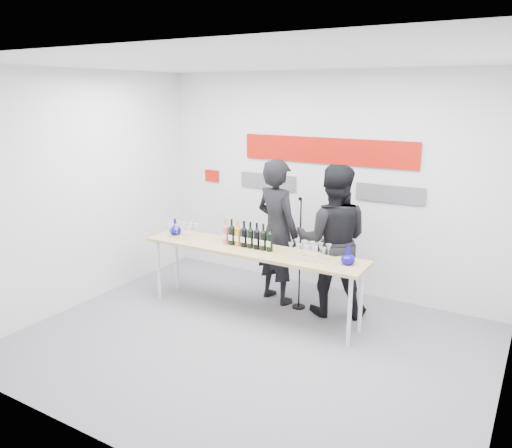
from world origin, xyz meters
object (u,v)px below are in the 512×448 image
object	(u,v)px
presenter_right	(332,241)
mic_stand	(299,275)
presenter_left	(277,232)
tasting_table	(252,254)

from	to	relation	value
presenter_right	mic_stand	bearing A→B (deg)	-8.59
presenter_left	mic_stand	bearing A→B (deg)	-174.25
tasting_table	presenter_right	world-z (taller)	presenter_right
presenter_right	presenter_left	bearing A→B (deg)	-20.57
tasting_table	presenter_left	xyz separation A→B (m)	(0.05, 0.55, 0.16)
tasting_table	presenter_left	size ratio (longest dim) A/B	1.51
presenter_right	mic_stand	xyz separation A→B (m)	(-0.40, -0.08, -0.50)
presenter_left	presenter_right	distance (m)	0.77
tasting_table	presenter_right	bearing A→B (deg)	32.68
mic_stand	presenter_right	bearing A→B (deg)	-8.13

